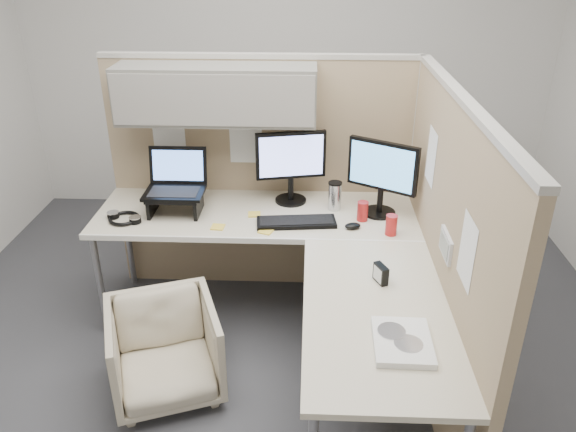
{
  "coord_description": "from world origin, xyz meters",
  "views": [
    {
      "loc": [
        0.22,
        -2.59,
        2.26
      ],
      "look_at": [
        0.1,
        0.25,
        0.85
      ],
      "focal_mm": 35.0,
      "sensor_mm": 36.0,
      "label": 1
    }
  ],
  "objects_px": {
    "desk": "(292,252)",
    "keyboard": "(296,222)",
    "office_chair": "(164,347)",
    "monitor_left": "(291,161)"
  },
  "relations": [
    {
      "from": "desk",
      "to": "keyboard",
      "type": "height_order",
      "value": "keyboard"
    },
    {
      "from": "office_chair",
      "to": "keyboard",
      "type": "height_order",
      "value": "keyboard"
    },
    {
      "from": "monitor_left",
      "to": "keyboard",
      "type": "height_order",
      "value": "monitor_left"
    },
    {
      "from": "desk",
      "to": "keyboard",
      "type": "xyz_separation_m",
      "value": [
        0.02,
        0.26,
        0.05
      ]
    },
    {
      "from": "keyboard",
      "to": "office_chair",
      "type": "bearing_deg",
      "value": -144.32
    },
    {
      "from": "monitor_left",
      "to": "keyboard",
      "type": "relative_size",
      "value": 0.99
    },
    {
      "from": "monitor_left",
      "to": "keyboard",
      "type": "distance_m",
      "value": 0.42
    },
    {
      "from": "desk",
      "to": "keyboard",
      "type": "distance_m",
      "value": 0.27
    },
    {
      "from": "desk",
      "to": "keyboard",
      "type": "bearing_deg",
      "value": 85.76
    },
    {
      "from": "keyboard",
      "to": "desk",
      "type": "bearing_deg",
      "value": -100.36
    }
  ]
}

